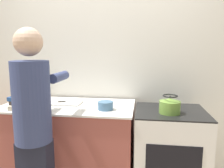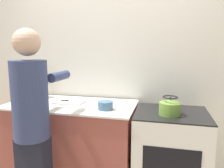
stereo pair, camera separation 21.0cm
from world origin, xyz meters
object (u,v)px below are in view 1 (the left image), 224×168
(bowl_prep, at_px, (105,106))
(canister_jar, at_px, (36,92))
(person, at_px, (34,123))
(kettle, at_px, (170,106))
(cutting_board, at_px, (66,103))
(knife, at_px, (67,102))
(oven, at_px, (169,155))

(bowl_prep, xyz_separation_m, canister_jar, (-0.89, 0.34, 0.05))
(person, height_order, bowl_prep, person)
(bowl_prep, relative_size, canister_jar, 0.85)
(person, relative_size, kettle, 8.58)
(person, bearing_deg, bowl_prep, 41.29)
(cutting_board, relative_size, canister_jar, 1.80)
(person, xyz_separation_m, bowl_prep, (0.51, 0.45, 0.04))
(knife, bearing_deg, cutting_board, -108.21)
(canister_jar, bearing_deg, cutting_board, -22.40)
(canister_jar, bearing_deg, person, -64.40)
(knife, bearing_deg, person, -111.35)
(kettle, bearing_deg, canister_jar, 167.28)
(person, distance_m, kettle, 1.21)
(oven, height_order, canister_jar, canister_jar)
(person, distance_m, knife, 0.64)
(kettle, distance_m, bowl_prep, 0.61)
(canister_jar, bearing_deg, knife, -19.91)
(cutting_board, relative_size, kettle, 1.60)
(oven, height_order, bowl_prep, bowl_prep)
(kettle, bearing_deg, cutting_board, 171.51)
(oven, xyz_separation_m, canister_jar, (-1.52, 0.25, 0.56))
(oven, relative_size, knife, 4.43)
(knife, distance_m, bowl_prep, 0.49)
(knife, height_order, kettle, kettle)
(canister_jar, bearing_deg, bowl_prep, -21.03)
(oven, relative_size, cutting_board, 2.94)
(person, relative_size, canister_jar, 9.62)
(cutting_board, bearing_deg, bowl_prep, -19.69)
(oven, relative_size, kettle, 4.71)
(kettle, relative_size, bowl_prep, 1.31)
(cutting_board, xyz_separation_m, kettle, (1.06, -0.16, 0.05))
(person, relative_size, knife, 8.08)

